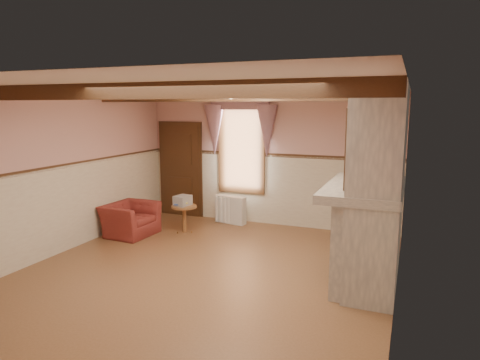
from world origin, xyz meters
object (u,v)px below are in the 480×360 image
at_px(radiator, 230,210).
at_px(oil_lamp, 369,170).
at_px(armchair, 130,219).
at_px(side_table, 184,219).
at_px(mantel_clock, 371,170).
at_px(bowl, 365,182).

relative_size(radiator, oil_lamp, 2.50).
xyz_separation_m(armchair, radiator, (1.50, 1.54, -0.01)).
bearing_deg(side_table, mantel_clock, -4.98).
xyz_separation_m(radiator, oil_lamp, (3.00, -1.61, 1.26)).
bearing_deg(oil_lamp, bowl, -90.00).
distance_m(bowl, mantel_clock, 0.88).
xyz_separation_m(armchair, side_table, (0.91, 0.56, -0.04)).
distance_m(armchair, oil_lamp, 4.66).
distance_m(armchair, radiator, 2.15).
xyz_separation_m(bowl, oil_lamp, (0.00, 0.57, 0.10)).
relative_size(armchair, radiator, 1.38).
bearing_deg(armchair, side_table, -55.22).
relative_size(radiator, bowl, 1.93).
height_order(side_table, radiator, radiator).
bearing_deg(bowl, oil_lamp, 90.00).
relative_size(armchair, oil_lamp, 3.46).
relative_size(bowl, mantel_clock, 1.51).
bearing_deg(armchair, mantel_clock, -83.67).
height_order(armchair, mantel_clock, mantel_clock).
bearing_deg(side_table, radiator, 58.89).
distance_m(armchair, mantel_clock, 4.66).
xyz_separation_m(armchair, bowl, (4.49, -0.64, 1.15)).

